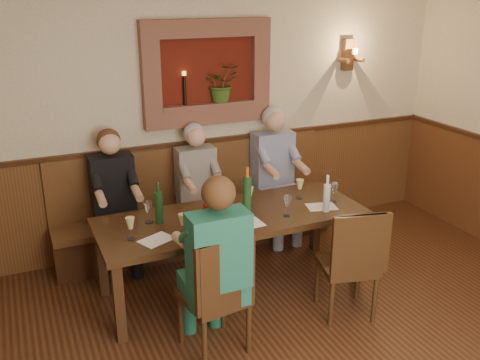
% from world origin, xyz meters
% --- Properties ---
extents(room_shell, '(6.04, 6.04, 2.82)m').
position_xyz_m(room_shell, '(0.00, 0.00, 1.89)').
color(room_shell, '#C0B191').
rests_on(room_shell, ground).
extents(wainscoting, '(6.02, 6.02, 1.15)m').
position_xyz_m(wainscoting, '(0.00, -0.00, 0.59)').
color(wainscoting, '#582E19').
rests_on(wainscoting, ground).
extents(wall_niche, '(1.36, 0.30, 1.06)m').
position_xyz_m(wall_niche, '(0.24, 2.94, 1.81)').
color(wall_niche, '#53150B').
rests_on(wall_niche, ground).
extents(wall_sconce, '(0.25, 0.20, 0.35)m').
position_xyz_m(wall_sconce, '(1.90, 2.93, 1.94)').
color(wall_sconce, '#582E19').
rests_on(wall_sconce, ground).
extents(dining_table, '(2.40, 0.90, 0.75)m').
position_xyz_m(dining_table, '(0.00, 1.85, 0.68)').
color(dining_table, black).
rests_on(dining_table, ground).
extents(bench, '(3.00, 0.45, 1.11)m').
position_xyz_m(bench, '(0.00, 2.79, 0.33)').
color(bench, '#381E0F').
rests_on(bench, ground).
extents(chair_near_left, '(0.51, 0.51, 1.01)m').
position_xyz_m(chair_near_left, '(-0.47, 1.08, 0.29)').
color(chair_near_left, black).
rests_on(chair_near_left, ground).
extents(chair_near_right, '(0.53, 0.53, 1.00)m').
position_xyz_m(chair_near_right, '(0.73, 1.09, 0.29)').
color(chair_near_right, black).
rests_on(chair_near_right, ground).
extents(person_bench_left, '(0.42, 0.51, 1.41)m').
position_xyz_m(person_bench_left, '(-0.87, 2.69, 0.58)').
color(person_bench_left, black).
rests_on(person_bench_left, ground).
extents(person_bench_mid, '(0.40, 0.49, 1.38)m').
position_xyz_m(person_bench_mid, '(-0.01, 2.69, 0.57)').
color(person_bench_mid, '#514B4A').
rests_on(person_bench_mid, ground).
extents(person_bench_right, '(0.44, 0.54, 1.48)m').
position_xyz_m(person_bench_right, '(0.88, 2.69, 0.61)').
color(person_bench_right, navy).
rests_on(person_bench_right, ground).
extents(person_chair_front, '(0.44, 0.54, 1.47)m').
position_xyz_m(person_chair_front, '(-0.47, 1.07, 0.61)').
color(person_chair_front, '#1B5D60').
rests_on(person_chair_front, ground).
extents(spittoon_bucket, '(0.23, 0.23, 0.26)m').
position_xyz_m(spittoon_bucket, '(-0.20, 1.73, 0.88)').
color(spittoon_bucket, '#B80E0B').
rests_on(spittoon_bucket, dining_table).
extents(wine_bottle_green_a, '(0.08, 0.08, 0.42)m').
position_xyz_m(wine_bottle_green_a, '(0.16, 1.88, 0.92)').
color(wine_bottle_green_a, '#19471E').
rests_on(wine_bottle_green_a, dining_table).
extents(wine_bottle_green_b, '(0.09, 0.09, 0.37)m').
position_xyz_m(wine_bottle_green_b, '(-0.64, 1.95, 0.90)').
color(wine_bottle_green_b, '#19471E').
rests_on(wine_bottle_green_b, dining_table).
extents(water_bottle, '(0.07, 0.07, 0.35)m').
position_xyz_m(water_bottle, '(0.81, 1.58, 0.89)').
color(water_bottle, silver).
rests_on(water_bottle, dining_table).
extents(tasting_sheet_a, '(0.32, 0.28, 0.00)m').
position_xyz_m(tasting_sheet_a, '(-0.75, 1.63, 0.75)').
color(tasting_sheet_a, white).
rests_on(tasting_sheet_a, dining_table).
extents(tasting_sheet_b, '(0.31, 0.23, 0.00)m').
position_xyz_m(tasting_sheet_b, '(0.02, 1.62, 0.75)').
color(tasting_sheet_b, white).
rests_on(tasting_sheet_b, dining_table).
extents(tasting_sheet_c, '(0.31, 0.25, 0.00)m').
position_xyz_m(tasting_sheet_c, '(0.83, 1.68, 0.75)').
color(tasting_sheet_c, white).
rests_on(tasting_sheet_c, dining_table).
extents(tasting_sheet_d, '(0.27, 0.20, 0.00)m').
position_xyz_m(tasting_sheet_d, '(-0.24, 1.57, 0.75)').
color(tasting_sheet_d, white).
rests_on(tasting_sheet_d, dining_table).
extents(wine_glass_0, '(0.08, 0.08, 0.19)m').
position_xyz_m(wine_glass_0, '(-0.94, 1.72, 0.85)').
color(wine_glass_0, '#D3CB7E').
rests_on(wine_glass_0, dining_table).
extents(wine_glass_1, '(0.08, 0.08, 0.19)m').
position_xyz_m(wine_glass_1, '(-0.23, 1.58, 0.85)').
color(wine_glass_1, '#D3CB7E').
rests_on(wine_glass_1, dining_table).
extents(wine_glass_2, '(0.08, 0.08, 0.19)m').
position_xyz_m(wine_glass_2, '(0.23, 1.97, 0.85)').
color(wine_glass_2, '#D3CB7E').
rests_on(wine_glass_2, dining_table).
extents(wine_glass_3, '(0.08, 0.08, 0.19)m').
position_xyz_m(wine_glass_3, '(-0.72, 1.99, 0.85)').
color(wine_glass_3, white).
rests_on(wine_glass_3, dining_table).
extents(wine_glass_4, '(0.08, 0.08, 0.19)m').
position_xyz_m(wine_glass_4, '(1.00, 1.74, 0.85)').
color(wine_glass_4, white).
rests_on(wine_glass_4, dining_table).
extents(wine_glass_5, '(0.08, 0.08, 0.19)m').
position_xyz_m(wine_glass_5, '(0.44, 1.63, 0.85)').
color(wine_glass_5, white).
rests_on(wine_glass_5, dining_table).
extents(wine_glass_6, '(0.08, 0.08, 0.19)m').
position_xyz_m(wine_glass_6, '(-0.53, 1.62, 0.85)').
color(wine_glass_6, '#D3CB7E').
rests_on(wine_glass_6, dining_table).
extents(wine_glass_7, '(0.08, 0.08, 0.19)m').
position_xyz_m(wine_glass_7, '(0.75, 1.96, 0.85)').
color(wine_glass_7, '#D3CB7E').
rests_on(wine_glass_7, dining_table).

